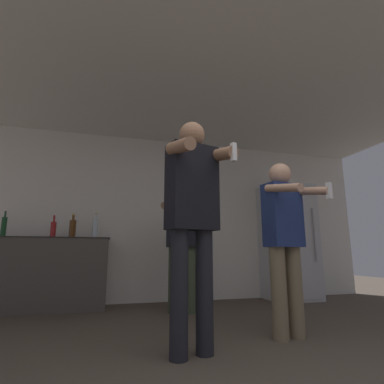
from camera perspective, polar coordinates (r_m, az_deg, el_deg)
name	(u,v)px	position (r m, az deg, el deg)	size (l,w,h in m)	color
wall_back	(166,218)	(4.81, -5.01, -4.91)	(7.00, 0.06, 2.55)	silver
ceiling_slab	(195,88)	(3.62, 0.56, 19.15)	(7.00, 3.87, 0.05)	silver
refrigerator	(288,241)	(5.20, 17.90, -8.87)	(0.77, 0.67, 1.83)	silver
counter	(41,273)	(4.48, -26.84, -13.68)	(1.69, 0.60, 0.93)	#47423D
bottle_green_wine	(4,226)	(4.54, -32.22, -5.55)	(0.06, 0.06, 0.33)	#194723
bottle_amber_bourbon	(73,228)	(4.37, -21.80, -6.39)	(0.09, 0.09, 0.33)	#563314
bottle_dark_rum	(95,227)	(4.35, -17.96, -6.45)	(0.07, 0.07, 0.35)	silver
bottle_short_whiskey	(53,229)	(4.40, -24.92, -6.39)	(0.07, 0.07, 0.30)	maroon
person_woman_foreground	(193,212)	(2.32, 0.12, -3.82)	(0.53, 0.50, 1.78)	black
person_man_side	(285,236)	(2.89, 17.22, -8.00)	(0.45, 0.56, 1.57)	#75664C
person_spectator_back	(182,234)	(3.87, -1.88, -7.96)	(0.57, 0.62, 1.62)	#38422D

